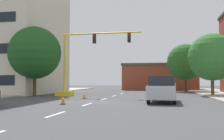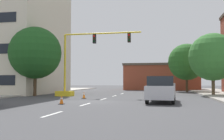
# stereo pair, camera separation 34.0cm
# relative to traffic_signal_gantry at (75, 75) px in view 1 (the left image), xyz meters

# --- Properties ---
(ground_plane) EXTENTS (160.00, 160.00, 0.00)m
(ground_plane) POSITION_rel_traffic_signal_gantry_xyz_m (4.04, -6.37, -2.26)
(ground_plane) COLOR #424244
(sidewalk_left) EXTENTS (6.00, 56.00, 0.14)m
(sidewalk_left) POSITION_rel_traffic_signal_gantry_xyz_m (-8.61, 1.63, -2.19)
(sidewalk_left) COLOR #B2ADA3
(sidewalk_left) RESTS_ON ground_plane
(lane_stripe_seg_1) EXTENTS (0.16, 2.40, 0.01)m
(lane_stripe_seg_1) POSITION_rel_traffic_signal_gantry_xyz_m (4.04, -14.87, -2.25)
(lane_stripe_seg_1) COLOR silver
(lane_stripe_seg_1) RESTS_ON ground_plane
(lane_stripe_seg_2) EXTENTS (0.16, 2.40, 0.01)m
(lane_stripe_seg_2) POSITION_rel_traffic_signal_gantry_xyz_m (4.04, -9.37, -2.25)
(lane_stripe_seg_2) COLOR silver
(lane_stripe_seg_2) RESTS_ON ground_plane
(lane_stripe_seg_3) EXTENTS (0.16, 2.40, 0.01)m
(lane_stripe_seg_3) POSITION_rel_traffic_signal_gantry_xyz_m (4.04, -3.87, -2.25)
(lane_stripe_seg_3) COLOR silver
(lane_stripe_seg_3) RESTS_ON ground_plane
(lane_stripe_seg_4) EXTENTS (0.16, 2.40, 0.01)m
(lane_stripe_seg_4) POSITION_rel_traffic_signal_gantry_xyz_m (4.04, 1.63, -2.25)
(lane_stripe_seg_4) COLOR silver
(lane_stripe_seg_4) RESTS_ON ground_plane
(lane_stripe_seg_5) EXTENTS (0.16, 2.40, 0.01)m
(lane_stripe_seg_5) POSITION_rel_traffic_signal_gantry_xyz_m (4.04, 7.13, -2.25)
(lane_stripe_seg_5) COLOR silver
(lane_stripe_seg_5) RESTS_ON ground_plane
(building_tall_left) EXTENTS (14.53, 14.02, 21.09)m
(building_tall_left) POSITION_rel_traffic_signal_gantry_xyz_m (-12.12, 5.44, 8.30)
(building_tall_left) COLOR beige
(building_tall_left) RESTS_ON ground_plane
(building_brick_center) EXTENTS (13.88, 9.06, 4.91)m
(building_brick_center) POSITION_rel_traffic_signal_gantry_xyz_m (8.96, 24.38, 0.21)
(building_brick_center) COLOR brown
(building_brick_center) RESTS_ON ground_plane
(traffic_signal_gantry) EXTENTS (9.25, 1.20, 6.83)m
(traffic_signal_gantry) POSITION_rel_traffic_signal_gantry_xyz_m (0.00, 0.00, 0.00)
(traffic_signal_gantry) COLOR yellow
(traffic_signal_gantry) RESTS_ON ground_plane
(tree_right_mid) EXTENTS (5.35, 5.35, 7.03)m
(tree_right_mid) POSITION_rel_traffic_signal_gantry_xyz_m (14.85, 3.83, 2.09)
(tree_right_mid) COLOR brown
(tree_right_mid) RESTS_ON ground_plane
(tree_right_far) EXTENTS (5.65, 5.65, 7.43)m
(tree_right_far) POSITION_rel_traffic_signal_gantry_xyz_m (12.93, 14.70, 2.35)
(tree_right_far) COLOR #4C3823
(tree_right_far) RESTS_ON ground_plane
(tree_left_near) EXTENTS (5.73, 5.73, 7.62)m
(tree_left_near) POSITION_rel_traffic_signal_gantry_xyz_m (-4.43, -0.56, 2.49)
(tree_left_near) COLOR #4C3823
(tree_left_near) RESTS_ON ground_plane
(pickup_truck_silver) EXTENTS (2.30, 5.50, 1.99)m
(pickup_truck_silver) POSITION_rel_traffic_signal_gantry_xyz_m (9.25, -6.51, -1.28)
(pickup_truck_silver) COLOR #BCBCC1
(pickup_truck_silver) RESTS_ON ground_plane
(traffic_cone_roadside_a) EXTENTS (0.36, 0.36, 0.66)m
(traffic_cone_roadside_a) POSITION_rel_traffic_signal_gantry_xyz_m (2.11, -3.55, -1.93)
(traffic_cone_roadside_a) COLOR black
(traffic_cone_roadside_a) RESTS_ON ground_plane
(traffic_cone_roadside_b) EXTENTS (0.36, 0.36, 0.63)m
(traffic_cone_roadside_b) POSITION_rel_traffic_signal_gantry_xyz_m (2.35, -9.56, -1.95)
(traffic_cone_roadside_b) COLOR black
(traffic_cone_roadside_b) RESTS_ON ground_plane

